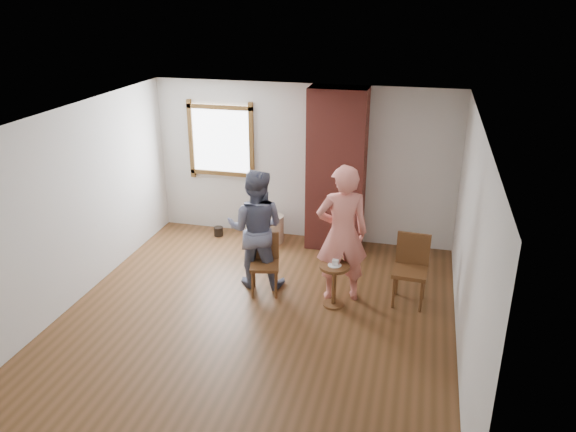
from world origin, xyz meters
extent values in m
plane|color=brown|center=(0.00, 0.00, 0.00)|extent=(5.50, 5.50, 0.00)
cube|color=silver|center=(0.00, 2.75, 1.30)|extent=(5.00, 0.04, 2.60)
cube|color=silver|center=(-2.50, 0.00, 1.30)|extent=(0.04, 5.50, 2.60)
cube|color=silver|center=(2.50, 0.00, 1.30)|extent=(0.04, 5.50, 2.60)
cube|color=white|center=(0.00, 0.00, 2.60)|extent=(5.00, 5.50, 0.04)
cube|color=brown|center=(-1.40, 2.71, 1.60)|extent=(1.14, 0.06, 1.34)
cube|color=white|center=(-1.40, 2.73, 1.60)|extent=(1.00, 0.02, 1.20)
cube|color=#983F36|center=(0.60, 2.50, 1.30)|extent=(0.90, 0.50, 2.60)
cylinder|color=tan|center=(-0.42, 2.40, 0.23)|extent=(0.38, 0.38, 0.46)
cylinder|color=black|center=(-1.40, 2.40, 0.08)|extent=(0.20, 0.20, 0.16)
cube|color=brown|center=(-0.08, 0.71, 0.42)|extent=(0.47, 0.47, 0.05)
cylinder|color=brown|center=(-0.19, 0.52, 0.21)|extent=(0.04, 0.04, 0.42)
cylinder|color=brown|center=(0.11, 0.59, 0.21)|extent=(0.04, 0.04, 0.42)
cylinder|color=brown|center=(-0.27, 0.83, 0.21)|extent=(0.04, 0.04, 0.42)
cylinder|color=brown|center=(0.04, 0.90, 0.21)|extent=(0.04, 0.04, 0.42)
cube|color=brown|center=(-0.12, 0.88, 0.63)|extent=(0.39, 0.13, 0.42)
cube|color=brown|center=(1.88, 0.90, 0.47)|extent=(0.47, 0.47, 0.05)
cylinder|color=brown|center=(1.69, 0.73, 0.24)|extent=(0.04, 0.04, 0.47)
cylinder|color=brown|center=(2.05, 0.71, 0.24)|extent=(0.04, 0.04, 0.47)
cylinder|color=brown|center=(1.71, 1.09, 0.24)|extent=(0.04, 0.04, 0.47)
cylinder|color=brown|center=(2.07, 1.06, 0.24)|extent=(0.04, 0.04, 0.47)
cube|color=brown|center=(1.89, 1.10, 0.71)|extent=(0.44, 0.07, 0.47)
cylinder|color=brown|center=(0.91, 0.59, 0.58)|extent=(0.40, 0.40, 0.04)
cylinder|color=brown|center=(0.91, 0.59, 0.29)|extent=(0.06, 0.06, 0.54)
cylinder|color=brown|center=(0.91, 0.59, 0.01)|extent=(0.28, 0.28, 0.03)
cylinder|color=white|center=(0.91, 0.59, 0.60)|extent=(0.18, 0.18, 0.01)
cube|color=white|center=(0.92, 0.59, 0.64)|extent=(0.08, 0.07, 0.06)
imported|color=#16193D|center=(-0.27, 0.94, 0.86)|extent=(0.87, 0.70, 1.71)
imported|color=#F08578|center=(0.96, 0.83, 0.95)|extent=(0.80, 0.64, 1.91)
camera|label=1|loc=(1.90, -5.92, 3.94)|focal=35.00mm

